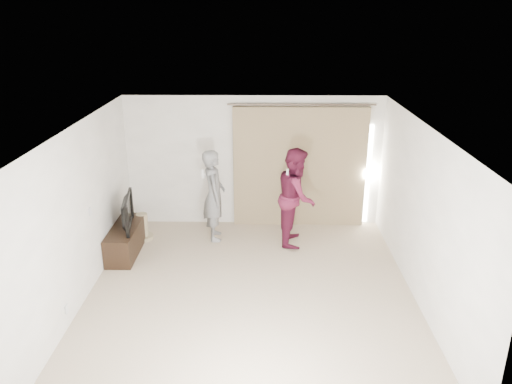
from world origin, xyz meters
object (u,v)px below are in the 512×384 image
(person_man, at_px, (214,195))
(person_woman, at_px, (296,196))
(tv_console, at_px, (126,240))
(tv, at_px, (123,212))

(person_man, xyz_separation_m, person_woman, (1.53, -0.14, 0.04))
(tv_console, relative_size, tv, 1.33)
(person_man, relative_size, person_woman, 0.96)
(tv_console, bearing_deg, person_woman, 9.21)
(person_man, bearing_deg, tv, -157.55)
(tv_console, relative_size, person_man, 0.75)
(person_man, bearing_deg, person_woman, -5.19)
(tv, xyz_separation_m, person_woman, (3.06, 0.50, 0.12))
(tv_console, height_order, person_man, person_man)
(person_woman, bearing_deg, tv_console, -170.79)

